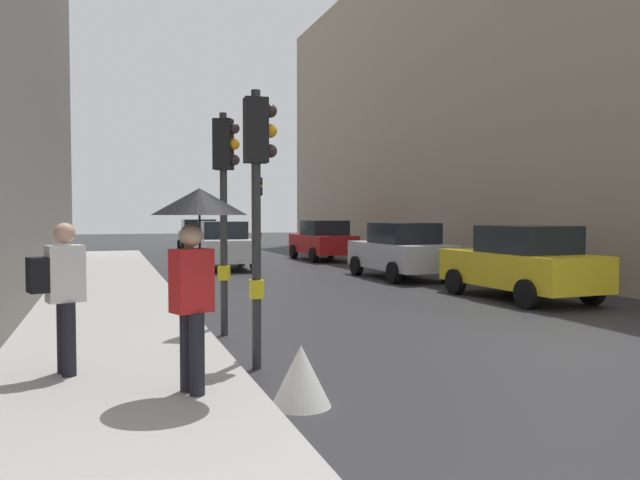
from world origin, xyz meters
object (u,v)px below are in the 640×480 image
traffic_light_near_right (225,182)px  car_yellow_taxi (521,263)px  car_red_sedan (323,240)px  traffic_light_far_median (259,201)px  car_green_estate (199,236)px  pedestrian_with_umbrella (197,232)px  car_silver_hatchback (401,251)px  car_white_compact (223,245)px  warning_sign_triangle (301,376)px  traffic_light_near_left (258,177)px  pedestrian_with_black_backpack (61,289)px

traffic_light_near_right → car_yellow_taxi: size_ratio=0.86×
car_red_sedan → traffic_light_far_median: bearing=129.4°
traffic_light_far_median → car_green_estate: bearing=118.6°
car_red_sedan → pedestrian_with_umbrella: pedestrian_with_umbrella is taller
car_green_estate → car_silver_hatchback: size_ratio=1.00×
car_white_compact → warning_sign_triangle: bearing=-97.3°
traffic_light_near_right → car_green_estate: (2.68, 22.74, -1.68)m
traffic_light_near_left → pedestrian_with_black_backpack: traffic_light_near_left is taller
car_red_sedan → pedestrian_with_black_backpack: 20.80m
car_silver_hatchback → pedestrian_with_umbrella: (-7.89, -11.38, 0.96)m
traffic_light_near_right → car_silver_hatchback: (6.92, 7.56, -1.68)m
traffic_light_near_left → traffic_light_near_right: bearing=90.1°
car_yellow_taxi → car_silver_hatchback: size_ratio=1.01×
car_yellow_taxi → warning_sign_triangle: (-7.41, -6.33, -0.55)m
car_yellow_taxi → car_red_sedan: bearing=91.2°
traffic_light_near_right → pedestrian_with_umbrella: bearing=-104.3°
car_silver_hatchback → warning_sign_triangle: (-6.86, -11.71, -0.55)m
traffic_light_near_left → car_red_sedan: 19.69m
traffic_light_near_right → pedestrian_with_black_backpack: traffic_light_near_right is taller
car_red_sedan → traffic_light_near_right: bearing=-114.3°
car_green_estate → car_red_sedan: 8.20m
traffic_light_near_left → car_red_sedan: (7.17, 18.27, -1.63)m
traffic_light_far_median → car_yellow_taxi: traffic_light_far_median is taller
car_red_sedan → car_green_estate: bearing=123.2°
traffic_light_near_left → warning_sign_triangle: (0.05, -1.75, -2.18)m
pedestrian_with_umbrella → warning_sign_triangle: size_ratio=3.29×
traffic_light_far_median → warning_sign_triangle: 23.36m
traffic_light_near_left → car_green_estate: (2.68, 25.14, -1.63)m
traffic_light_far_median → car_silver_hatchback: traffic_light_far_median is taller
car_red_sedan → car_silver_hatchback: bearing=-91.7°
pedestrian_with_black_backpack → car_white_compact: bearing=73.5°
traffic_light_near_right → car_green_estate: bearing=83.3°
traffic_light_far_median → car_red_sedan: traffic_light_far_median is taller
warning_sign_triangle → pedestrian_with_umbrella: bearing=162.4°
car_green_estate → car_silver_hatchback: same height
car_yellow_taxi → pedestrian_with_umbrella: bearing=-144.6°
traffic_light_far_median → car_green_estate: 5.06m
traffic_light_near_right → car_red_sedan: size_ratio=0.87×
car_white_compact → pedestrian_with_umbrella: (-3.23, -16.82, 0.96)m
traffic_light_far_median → car_silver_hatchback: (1.97, -11.02, -1.77)m
traffic_light_near_right → car_green_estate: traffic_light_near_right is taller
pedestrian_with_umbrella → warning_sign_triangle: (1.03, -0.33, -1.52)m
car_white_compact → car_silver_hatchback: size_ratio=1.00×
pedestrian_with_umbrella → traffic_light_near_left: bearing=55.4°
traffic_light_far_median → car_white_compact: (-2.70, -5.58, -1.77)m
traffic_light_near_right → car_silver_hatchback: bearing=47.5°
pedestrian_with_black_backpack → car_yellow_taxi: bearing=26.0°
car_white_compact → car_silver_hatchback: (4.67, -5.44, 0.00)m
traffic_light_near_right → car_white_compact: 13.29m
traffic_light_near_right → pedestrian_with_umbrella: 4.01m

